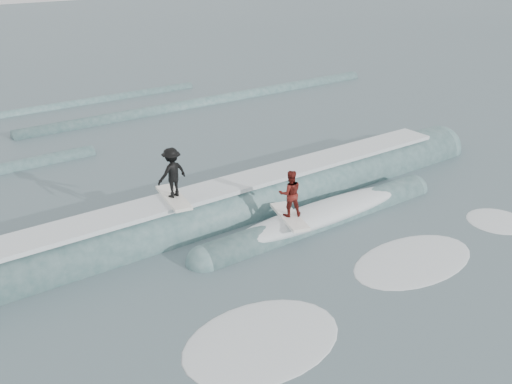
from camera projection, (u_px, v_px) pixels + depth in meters
ground at (352, 284)px, 15.37m from camera, size 160.00×160.00×0.00m
breaking_wave at (251, 212)px, 19.29m from camera, size 23.05×3.84×2.13m
surfer_black at (172, 175)px, 17.34m from camera, size 1.10×2.06×1.67m
surfer_red at (290, 197)px, 17.50m from camera, size 1.10×2.07×1.59m
whitewater at (438, 277)px, 15.68m from camera, size 12.78×6.76×0.10m
far_swells at (59, 133)px, 27.31m from camera, size 41.67×8.65×0.80m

